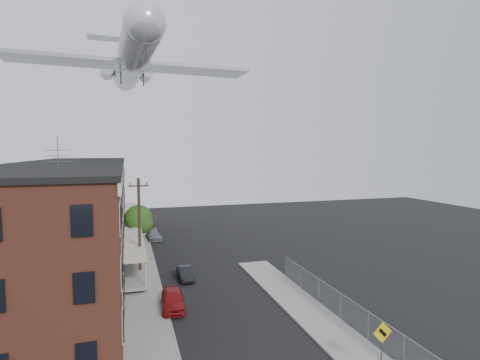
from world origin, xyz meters
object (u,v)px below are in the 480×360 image
Objects in this scene: car_near at (173,299)px; street_tree at (140,220)px; car_mid at (185,273)px; warning_sign at (382,339)px; car_far at (154,235)px; airplane at (132,60)px; utility_pole at (139,226)px.

street_tree is at bearing 98.55° from car_near.
street_tree is 1.57× the size of car_mid.
car_far is (-9.02, 33.30, -1.30)m from warning_sign.
airplane is (-11.30, 30.17, 19.99)m from warning_sign.
street_tree is (-10.87, 28.95, 1.57)m from warning_sign.
car_mid is at bearing -89.86° from car_far.
car_near is 1.01× the size of car_far.
utility_pole is 10.00m from street_tree.
car_mid is 0.11× the size of airplane.
warning_sign reaches higher than car_mid.
street_tree is 1.29× the size of car_near.
airplane is at bearing 110.54° from warning_sign.
utility_pole reaches higher than street_tree.
airplane is at bearing 105.29° from car_mid.
utility_pole reaches higher than car_near.
car_far is (1.86, 4.35, -2.87)m from street_tree.
car_near is at bearing -108.28° from car_mid.
car_mid is (-7.40, 17.16, -1.34)m from warning_sign.
utility_pole is (-11.20, 19.03, 2.79)m from warning_sign.
warning_sign is 0.84× the size of car_mid.
car_mid is (3.80, -1.86, -4.13)m from utility_pole.
warning_sign is at bearing -69.42° from street_tree.
car_near is 28.49m from airplane.
warning_sign is at bearing -69.46° from airplane.
utility_pole is 5.91m from car_mid.
car_mid is at bearing -73.31° from airplane.
car_near is 6.20m from car_mid.
car_near is at bearing -75.61° from utility_pole.
warning_sign is at bearing -59.52° from utility_pole.
warning_sign is 0.54× the size of street_tree.
warning_sign is 0.10× the size of airplane.
street_tree is 5.54m from car_far.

